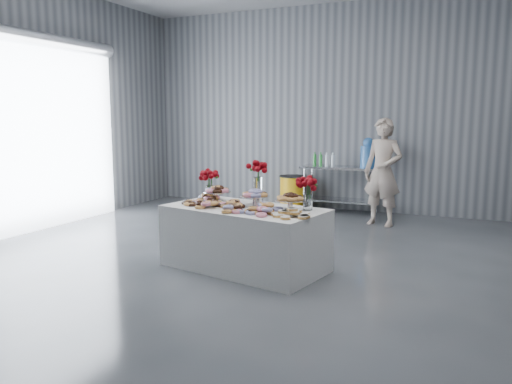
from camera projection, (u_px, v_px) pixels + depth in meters
ground at (237, 270)px, 6.00m from camera, size 9.00×9.00×0.00m
room_walls at (217, 46)px, 5.78m from camera, size 8.04×9.04×4.02m
display_table at (245, 238)px, 6.04m from camera, size 2.06×1.36×0.75m
prep_table at (341, 181)px, 9.53m from camera, size 1.50×0.60×0.90m
donut_mounds at (243, 204)px, 5.93m from camera, size 1.93×1.14×0.09m
cake_stand_left at (217, 191)px, 6.40m from camera, size 0.36×0.36×0.17m
cake_stand_mid at (255, 195)px, 6.05m from camera, size 0.36×0.36×0.17m
cake_stand_right at (290, 199)px, 5.77m from camera, size 0.36×0.36×0.17m
danish_pile at (291, 212)px, 5.42m from camera, size 0.48×0.48×0.11m
bouquet_left at (210, 177)px, 6.57m from camera, size 0.26×0.26×0.42m
bouquet_right at (308, 185)px, 5.78m from camera, size 0.26×0.26×0.42m
bouquet_center at (258, 173)px, 6.24m from camera, size 0.26×0.26×0.57m
water_jug at (368, 154)px, 9.25m from camera, size 0.28×0.28×0.55m
drink_bottles at (324, 159)px, 9.51m from camera, size 0.54×0.08×0.27m
person at (383, 172)px, 8.39m from camera, size 0.76×0.60×1.82m
trash_barrel at (292, 192)px, 9.97m from camera, size 0.52×0.52×0.67m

